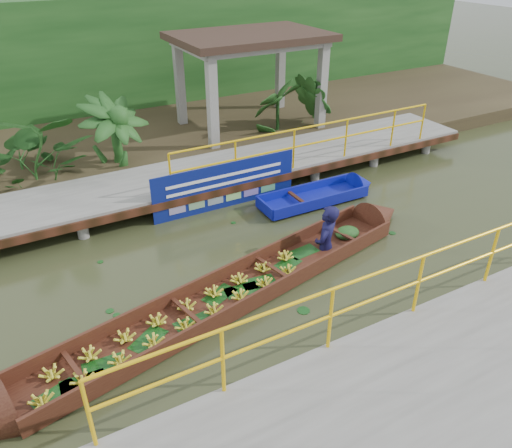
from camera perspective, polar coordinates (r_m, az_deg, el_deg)
ground at (r=9.95m, az=1.33°, el=-4.27°), size 80.00×80.00×0.00m
land_strip at (r=16.10m, az=-12.32°, el=9.80°), size 30.00×8.00×0.45m
far_dock at (r=12.42m, az=-6.52°, el=5.44°), size 16.00×2.06×1.66m
near_dock at (r=7.95m, az=24.09°, el=-15.16°), size 18.00×2.40×1.73m
pavilion at (r=15.44m, az=-0.70°, el=19.61°), size 4.40×3.00×3.00m
foliage_backdrop at (r=17.95m, az=-15.55°, el=17.41°), size 30.00×0.80×4.00m
vendor_boat at (r=9.04m, az=-0.65°, el=-6.09°), size 9.53×2.89×2.27m
moored_blue_boat at (r=12.53m, az=9.38°, el=3.70°), size 3.15×0.88×0.75m
blue_banner at (r=11.70m, az=-3.44°, el=4.40°), size 3.61×0.04×1.13m
tropical_plants at (r=13.39m, az=-16.97°, el=9.21°), size 14.10×1.10×1.37m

